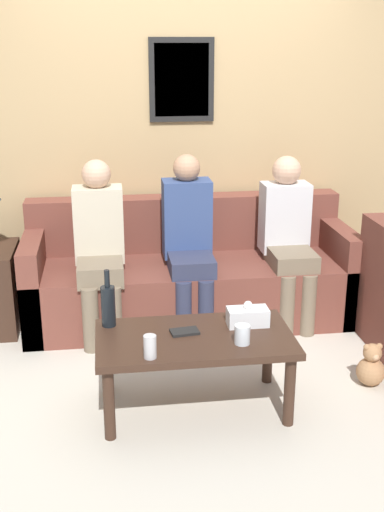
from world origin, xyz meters
TOP-DOWN VIEW (x-y plane):
  - ground_plane at (0.00, 0.00)m, footprint 16.00×16.00m
  - wall_back at (0.00, 0.94)m, footprint 9.00×0.08m
  - couch_main at (0.00, 0.49)m, footprint 2.37×0.83m
  - coffee_table at (-0.14, -0.80)m, footprint 1.07×0.59m
  - wine_bottle at (-0.60, -0.60)m, footprint 0.08×0.08m
  - drinking_glass at (0.10, -0.92)m, footprint 0.08×0.08m
  - book_stack at (-0.19, -0.75)m, footprint 0.16×0.11m
  - soda_can at (-0.40, -1.02)m, footprint 0.07×0.07m
  - tissue_box at (0.18, -0.70)m, footprint 0.23×0.12m
  - person_left at (-0.65, 0.31)m, footprint 0.34×0.57m
  - person_middle at (-0.02, 0.34)m, footprint 0.34×0.57m
  - person_right at (0.70, 0.35)m, footprint 0.34×0.58m
  - teddy_bear at (0.94, -0.69)m, footprint 0.17×0.17m

SIDE VIEW (x-z plane):
  - ground_plane at x=0.00m, z-range 0.00..0.00m
  - teddy_bear at x=0.94m, z-range -0.02..0.25m
  - couch_main at x=0.00m, z-range -0.12..0.74m
  - coffee_table at x=-0.14m, z-range 0.16..0.61m
  - book_stack at x=-0.19m, z-range 0.45..0.46m
  - drinking_glass at x=0.10m, z-range 0.45..0.55m
  - tissue_box at x=0.18m, z-range 0.43..0.57m
  - soda_can at x=-0.40m, z-range 0.45..0.57m
  - wine_bottle at x=-0.60m, z-range 0.41..0.74m
  - person_right at x=0.70m, z-range 0.06..1.25m
  - person_left at x=-0.65m, z-range 0.05..1.27m
  - person_middle at x=-0.02m, z-range 0.05..1.28m
  - wall_back at x=0.00m, z-range 0.00..2.60m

